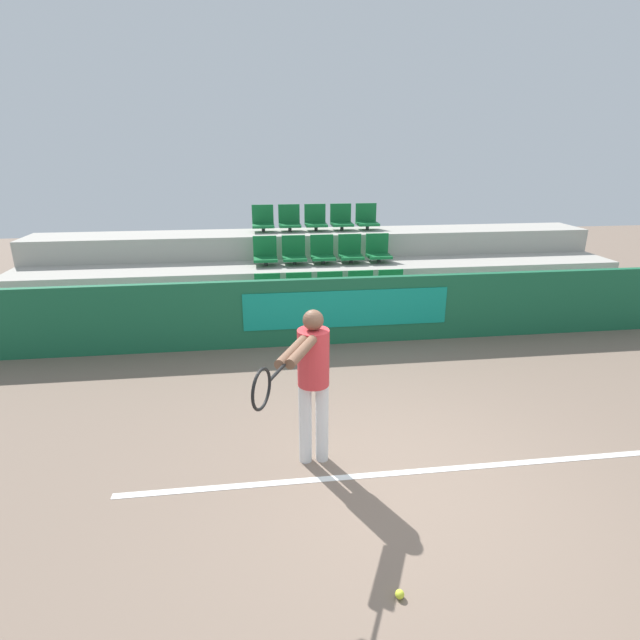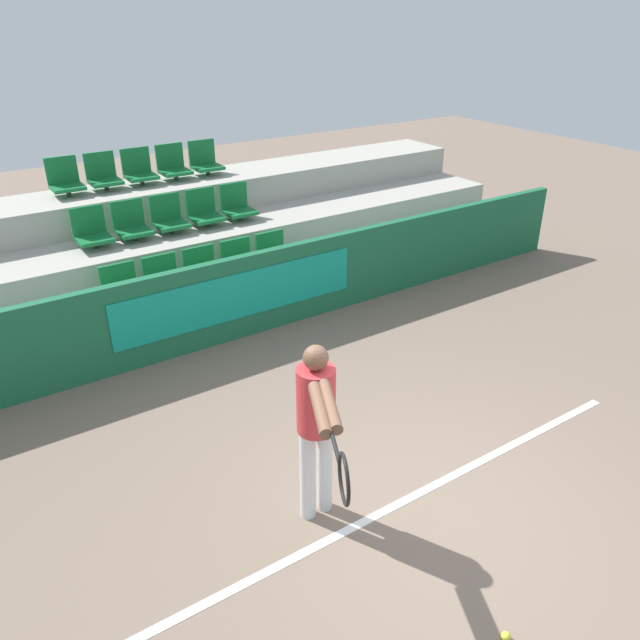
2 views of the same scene
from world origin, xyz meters
TOP-DOWN VIEW (x-y plane):
  - ground_plane at (0.00, 0.00)m, footprint 30.00×30.00m
  - court_baseline at (0.00, 0.25)m, footprint 5.37×0.08m
  - barrier_wall at (0.00, 3.76)m, footprint 11.89×0.14m
  - bleacher_tier_front at (0.00, 4.38)m, footprint 11.49×1.08m
  - bleacher_tier_middle at (0.00, 5.46)m, footprint 11.49×1.08m
  - bleacher_tier_back at (0.00, 6.54)m, footprint 11.49×1.08m
  - stadium_chair_0 at (-1.09, 4.51)m, footprint 0.44×0.42m
  - stadium_chair_1 at (-0.55, 4.51)m, footprint 0.44×0.42m
  - stadium_chair_2 at (0.00, 4.51)m, footprint 0.44×0.42m
  - stadium_chair_3 at (0.55, 4.51)m, footprint 0.44×0.42m
  - stadium_chair_4 at (1.09, 4.51)m, footprint 0.44×0.42m
  - stadium_chair_5 at (-1.09, 5.59)m, footprint 0.44×0.42m
  - stadium_chair_6 at (-0.55, 5.59)m, footprint 0.44×0.42m
  - stadium_chair_7 at (0.00, 5.59)m, footprint 0.44×0.42m
  - stadium_chair_8 at (0.55, 5.59)m, footprint 0.44×0.42m
  - stadium_chair_9 at (1.09, 5.59)m, footprint 0.44×0.42m
  - stadium_chair_10 at (-1.09, 6.67)m, footprint 0.44×0.42m
  - stadium_chair_11 at (-0.55, 6.67)m, footprint 0.44×0.42m
  - stadium_chair_12 at (0.00, 6.67)m, footprint 0.44×0.42m
  - stadium_chair_13 at (0.55, 6.67)m, footprint 0.44×0.42m
  - stadium_chair_14 at (1.09, 6.67)m, footprint 0.44×0.42m
  - tennis_player at (-0.80, 0.52)m, footprint 0.74×1.38m
  - tennis_ball at (-0.36, -1.15)m, footprint 0.07×0.07m

SIDE VIEW (x-z plane):
  - ground_plane at x=0.00m, z-range 0.00..0.00m
  - court_baseline at x=0.00m, z-range 0.00..0.01m
  - tennis_ball at x=-0.36m, z-range 0.00..0.07m
  - bleacher_tier_front at x=0.00m, z-range 0.00..0.46m
  - bleacher_tier_middle at x=0.00m, z-range 0.00..0.93m
  - barrier_wall at x=0.00m, z-range 0.00..1.10m
  - stadium_chair_0 at x=-1.09m, z-range 0.41..0.94m
  - stadium_chair_1 at x=-0.55m, z-range 0.41..0.94m
  - stadium_chair_2 at x=0.00m, z-range 0.41..0.94m
  - stadium_chair_3 at x=0.55m, z-range 0.41..0.94m
  - stadium_chair_4 at x=1.09m, z-range 0.41..0.94m
  - bleacher_tier_back at x=0.00m, z-range 0.00..1.39m
  - tennis_player at x=-0.80m, z-range 0.19..1.81m
  - stadium_chair_5 at x=-1.09m, z-range 0.87..1.41m
  - stadium_chair_6 at x=-0.55m, z-range 0.87..1.41m
  - stadium_chair_7 at x=0.00m, z-range 0.87..1.41m
  - stadium_chair_8 at x=0.55m, z-range 0.87..1.41m
  - stadium_chair_9 at x=1.09m, z-range 0.87..1.41m
  - stadium_chair_10 at x=-1.09m, z-range 1.34..1.87m
  - stadium_chair_11 at x=-0.55m, z-range 1.34..1.87m
  - stadium_chair_12 at x=0.00m, z-range 1.34..1.87m
  - stadium_chair_13 at x=0.55m, z-range 1.34..1.87m
  - stadium_chair_14 at x=1.09m, z-range 1.34..1.87m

